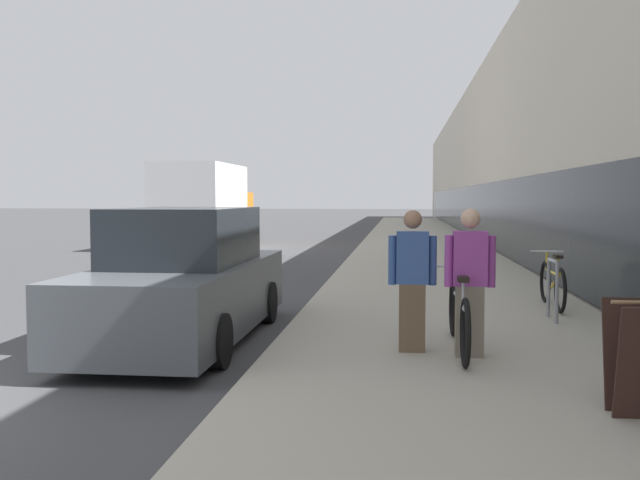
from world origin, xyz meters
TOP-DOWN VIEW (x-y plane):
  - sidewalk_slab at (5.79, 21.00)m, footprint 4.44×70.00m
  - storefront_facade at (13.05, 29.00)m, footprint 10.01×70.00m
  - tandem_bicycle at (5.70, 2.72)m, footprint 0.52×2.37m
  - person_rider at (5.79, 2.43)m, footprint 0.53×0.21m
  - person_bystander at (5.19, 2.62)m, footprint 0.53×0.21m
  - bike_rack_hoop at (7.14, 4.82)m, footprint 0.05×0.60m
  - cruiser_bike_nearest at (7.38, 5.99)m, footprint 0.52×1.77m
  - parked_sedan_curbside at (2.33, 3.57)m, footprint 1.78×4.75m
  - moving_truck at (-2.13, 20.38)m, footprint 2.47×6.42m

SIDE VIEW (x-z plane):
  - sidewalk_slab at x=5.79m, z-range 0.00..0.14m
  - cruiser_bike_nearest at x=7.38m, z-range 0.08..0.93m
  - tandem_bicycle at x=5.70m, z-range 0.08..0.96m
  - bike_rack_hoop at x=7.14m, z-range 0.24..1.08m
  - parked_sedan_curbside at x=2.33m, z-range -0.09..1.62m
  - person_bystander at x=5.19m, z-range 0.15..1.70m
  - person_rider at x=5.79m, z-range 0.15..1.72m
  - moving_truck at x=-2.13m, z-range 0.01..3.04m
  - storefront_facade at x=13.05m, z-range -0.01..6.90m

